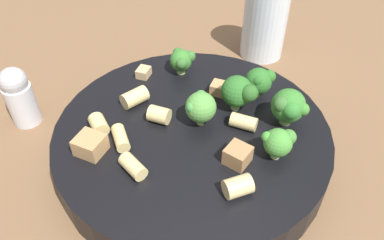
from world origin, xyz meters
name	(u,v)px	position (x,y,z in m)	size (l,w,h in m)	color
ground_plane	(192,153)	(0.00, 0.00, 0.00)	(2.00, 2.00, 0.00)	brown
pasta_bowl	(192,138)	(0.00, 0.00, 0.02)	(0.28, 0.28, 0.04)	black
broccoli_floret_0	(241,93)	(-0.06, 0.01, 0.06)	(0.03, 0.04, 0.04)	#9EC175
broccoli_floret_1	(278,142)	(-0.04, 0.08, 0.06)	(0.03, 0.03, 0.03)	#9EC175
broccoli_floret_2	(202,108)	(-0.01, 0.00, 0.06)	(0.03, 0.03, 0.04)	#84AD60
broccoli_floret_3	(289,107)	(-0.08, 0.05, 0.06)	(0.04, 0.04, 0.04)	#84AD60
broccoli_floret_4	(182,60)	(-0.04, -0.09, 0.06)	(0.03, 0.03, 0.03)	#93B766
broccoli_floret_5	(260,81)	(-0.09, 0.00, 0.06)	(0.03, 0.03, 0.03)	#9EC175
rigatoni_0	(121,138)	(0.07, -0.02, 0.05)	(0.01, 0.01, 0.03)	#E0C67F
rigatoni_1	(159,115)	(0.02, -0.03, 0.05)	(0.02, 0.02, 0.02)	#E0C67F
rigatoni_2	(244,122)	(-0.04, 0.03, 0.05)	(0.01, 0.01, 0.03)	#E0C67F
rigatoni_3	(99,125)	(0.08, -0.05, 0.05)	(0.02, 0.02, 0.02)	#E0C67F
rigatoni_4	(238,186)	(0.01, 0.09, 0.05)	(0.02, 0.02, 0.02)	#E0C67F
rigatoni_5	(135,97)	(0.03, -0.07, 0.05)	(0.02, 0.02, 0.03)	#E0C67F
rigatoni_6	(133,166)	(0.08, 0.02, 0.05)	(0.01, 0.01, 0.03)	#E0C67F
chicken_chunk_0	(141,73)	(0.00, -0.11, 0.04)	(0.02, 0.01, 0.01)	tan
chicken_chunk_1	(238,155)	(-0.01, 0.06, 0.05)	(0.02, 0.02, 0.02)	#A87A4C
chicken_chunk_2	(90,145)	(0.10, -0.02, 0.05)	(0.03, 0.02, 0.02)	tan
chicken_chunk_3	(218,88)	(-0.06, -0.03, 0.05)	(0.02, 0.02, 0.01)	tan
drinking_glass	(264,27)	(-0.20, -0.11, 0.04)	(0.06, 0.06, 0.10)	silver
pepper_shaker	(19,96)	(0.14, -0.15, 0.04)	(0.03, 0.03, 0.07)	silver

